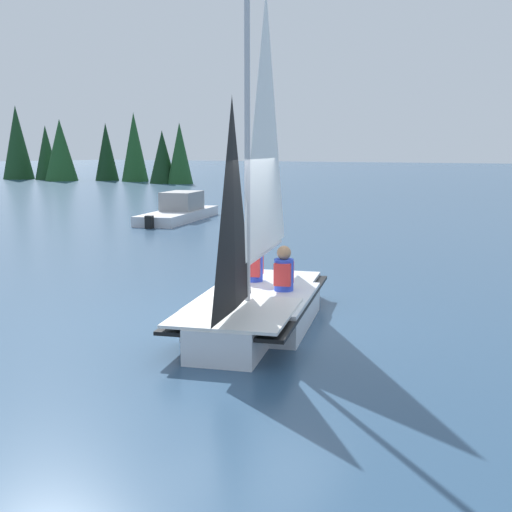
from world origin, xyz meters
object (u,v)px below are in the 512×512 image
at_px(sailor_helm, 284,280).
at_px(motorboat_distant, 180,210).
at_px(sailor_crew, 254,271).
at_px(sailboat_main, 257,280).

bearing_deg(sailor_helm, motorboat_distant, -153.62).
height_order(sailor_helm, motorboat_distant, sailor_helm).
distance_m(sailor_crew, motorboat_distant, 14.11).
relative_size(sailboat_main, sailor_crew, 4.45).
relative_size(sailor_helm, sailor_crew, 1.00).
relative_size(sailboat_main, sailor_helm, 4.45).
height_order(sailor_crew, motorboat_distant, sailor_crew).
xyz_separation_m(sailor_crew, motorboat_distant, (9.65, -10.29, -0.25)).
xyz_separation_m(sailboat_main, sailor_helm, (-0.22, -0.45, -0.06)).
bearing_deg(motorboat_distant, sailor_crew, -153.34).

